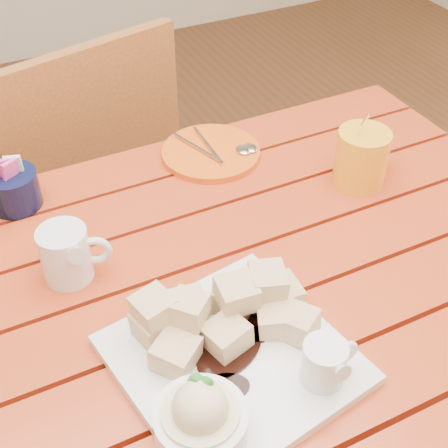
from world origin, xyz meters
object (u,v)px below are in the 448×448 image
dessert_plate (228,359)px  chair_far (83,183)px  coffee_mug_right (362,156)px  orange_saucer (212,152)px  table (209,340)px

dessert_plate → chair_far: size_ratio=0.35×
coffee_mug_right → orange_saucer: (-0.20, 0.19, -0.05)m
coffee_mug_right → orange_saucer: bearing=117.1°
table → coffee_mug_right: (0.35, 0.12, 0.16)m
dessert_plate → coffee_mug_right: coffee_mug_right is taller
table → orange_saucer: size_ratio=6.56×
table → coffee_mug_right: 0.41m
table → chair_far: chair_far is taller
table → chair_far: (-0.02, 0.68, -0.15)m
orange_saucer → chair_far: (-0.18, 0.37, -0.26)m
table → orange_saucer: orange_saucer is taller
dessert_plate → orange_saucer: bearing=66.7°
chair_far → orange_saucer: bearing=101.6°
dessert_plate → orange_saucer: dessert_plate is taller
dessert_plate → orange_saucer: size_ratio=1.70×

